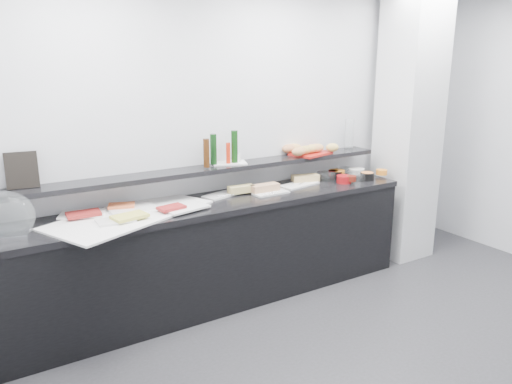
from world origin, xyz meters
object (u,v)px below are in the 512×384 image
bread_tray (311,154)px  sandwich_plate_mid (271,193)px  condiment_tray (229,163)px  framed_print (22,170)px  carafe (349,134)px

bread_tray → sandwich_plate_mid: bearing=-174.3°
condiment_tray → framed_print: bearing=-160.7°
sandwich_plate_mid → framed_print: bearing=169.7°
condiment_tray → sandwich_plate_mid: bearing=-24.8°
bread_tray → framed_print: bearing=163.6°
framed_print → bread_tray: size_ratio=0.70×
condiment_tray → carafe: (1.38, 0.00, 0.14)m
framed_print → condiment_tray: size_ratio=0.89×
framed_print → carafe: carafe is taller
sandwich_plate_mid → condiment_tray: (-0.26, 0.27, 0.25)m
sandwich_plate_mid → framed_print: size_ratio=1.22×
framed_print → carafe: 3.03m
framed_print → bread_tray: (2.51, -0.07, -0.12)m
framed_print → carafe: bearing=7.0°
carafe → framed_print: bearing=179.5°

